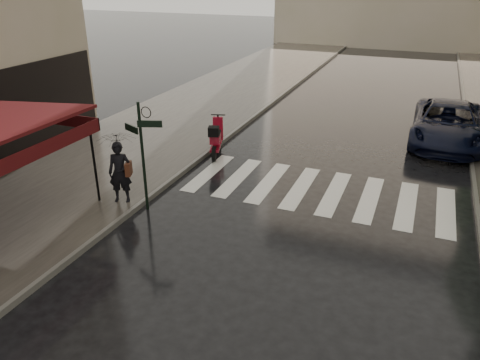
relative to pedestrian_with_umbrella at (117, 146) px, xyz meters
The scene contains 9 objects.
ground 4.01m from the pedestrian_with_umbrella, 56.23° to the right, with size 120.00×120.00×0.00m, color black.
sidewalk_near 9.51m from the pedestrian_with_umbrella, 105.52° to the left, with size 6.00×60.00×0.12m, color #38332D.
curb_near 9.19m from the pedestrian_with_umbrella, 86.52° to the left, with size 0.12×60.00×0.16m, color #595651.
curb_far 13.17m from the pedestrian_with_umbrella, 43.65° to the left, with size 0.12×60.00×0.16m, color #595651.
crosswalk 6.08m from the pedestrian_with_umbrella, 31.21° to the left, with size 7.85×3.20×0.01m.
signpost 0.81m from the pedestrian_with_umbrella, ahead, with size 1.17×0.29×3.10m.
pedestrian_with_umbrella is the anchor object (origin of this frame).
scooter 4.85m from the pedestrian_with_umbrella, 79.86° to the left, with size 0.90×1.93×1.31m.
parked_car 12.58m from the pedestrian_with_umbrella, 46.92° to the left, with size 2.55×5.53×1.54m, color black.
Camera 1 is at (5.62, -6.90, 6.21)m, focal length 35.00 mm.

